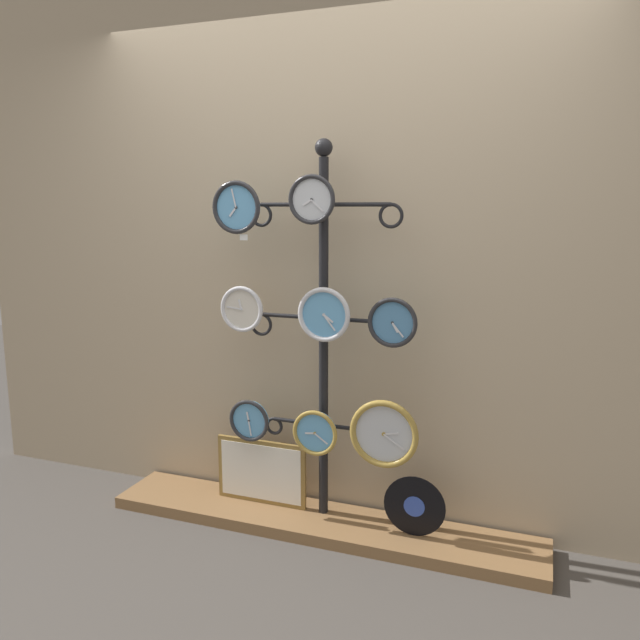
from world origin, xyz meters
TOP-DOWN VIEW (x-y plane):
  - ground_plane at (0.00, 0.00)m, footprint 12.00×12.00m
  - shop_wall at (0.00, 0.57)m, footprint 4.40×0.04m
  - low_shelf at (0.00, 0.35)m, footprint 2.20×0.36m
  - display_stand at (0.00, 0.41)m, footprint 0.78×0.33m
  - clock_top_left at (-0.40, 0.30)m, footprint 0.25×0.04m
  - clock_top_center at (-0.03, 0.33)m, footprint 0.23×0.04m
  - clock_middle_left at (-0.40, 0.33)m, footprint 0.23×0.04m
  - clock_middle_center at (0.03, 0.32)m, footprint 0.26×0.04m
  - clock_middle_right at (0.36, 0.33)m, footprint 0.23×0.04m
  - clock_bottom_left at (-0.37, 0.32)m, footprint 0.22×0.04m
  - clock_bottom_center at (-0.01, 0.31)m, footprint 0.23×0.04m
  - clock_bottom_right at (0.34, 0.30)m, footprint 0.33×0.04m
  - vinyl_record at (0.48, 0.34)m, footprint 0.29×0.01m
  - picture_frame at (-0.34, 0.39)m, footprint 0.50×0.02m
  - price_tag_upper at (-0.36, 0.30)m, footprint 0.04×0.00m

SIDE VIEW (x-z plane):
  - ground_plane at x=0.00m, z-range 0.00..0.00m
  - low_shelf at x=0.00m, z-range 0.00..0.06m
  - vinyl_record at x=0.48m, z-range 0.06..0.35m
  - picture_frame at x=-0.34m, z-range 0.06..0.40m
  - clock_bottom_center at x=-0.01m, z-range 0.40..0.63m
  - clock_bottom_left at x=-0.37m, z-range 0.42..0.64m
  - clock_bottom_right at x=0.34m, z-range 0.39..0.72m
  - display_stand at x=0.00m, z-range -0.17..1.73m
  - clock_middle_right at x=0.36m, z-range 0.96..1.19m
  - clock_middle_center at x=0.03m, z-range 0.97..1.23m
  - clock_middle_left at x=-0.40m, z-range 0.98..1.21m
  - shop_wall at x=0.00m, z-range 0.00..2.80m
  - price_tag_upper at x=-0.36m, z-range 1.43..1.46m
  - clock_top_left at x=-0.40m, z-range 1.46..1.71m
  - clock_top_center at x=-0.03m, z-range 1.51..1.74m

